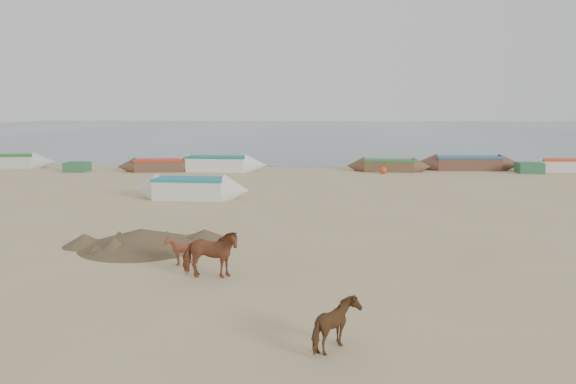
% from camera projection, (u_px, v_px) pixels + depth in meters
% --- Properties ---
extents(ground, '(140.00, 140.00, 0.00)m').
position_uv_depth(ground, '(279.00, 245.00, 16.91)').
color(ground, tan).
rests_on(ground, ground).
extents(sea, '(160.00, 160.00, 0.00)m').
position_uv_depth(sea, '(317.00, 130.00, 97.78)').
color(sea, slate).
rests_on(sea, ground).
extents(cow_adult, '(1.43, 0.68, 1.19)m').
position_uv_depth(cow_adult, '(210.00, 254.00, 13.56)').
color(cow_adult, brown).
rests_on(cow_adult, ground).
extents(calf_front, '(0.87, 0.81, 0.80)m').
position_uv_depth(calf_front, '(181.00, 250.00, 14.73)').
color(calf_front, brown).
rests_on(calf_front, ground).
extents(calf_right, '(0.89, 1.00, 0.89)m').
position_uv_depth(calf_right, '(338.00, 326.00, 9.52)').
color(calf_right, brown).
rests_on(calf_right, ground).
extents(near_canoe, '(5.42, 1.63, 0.95)m').
position_uv_depth(near_canoe, '(190.00, 188.00, 25.24)').
color(near_canoe, silver).
rests_on(near_canoe, ground).
extents(debris_pile, '(4.44, 4.44, 0.54)m').
position_uv_depth(debris_pile, '(141.00, 238.00, 16.67)').
color(debris_pile, brown).
rests_on(debris_pile, ground).
extents(waterline_canoes, '(54.69, 4.57, 0.97)m').
position_uv_depth(waterline_canoes, '(301.00, 163.00, 36.50)').
color(waterline_canoes, brown).
rests_on(waterline_canoes, ground).
extents(beach_clutter, '(42.88, 5.30, 0.64)m').
position_uv_depth(beach_clutter, '(365.00, 166.00, 36.06)').
color(beach_clutter, '#2F6940').
rests_on(beach_clutter, ground).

